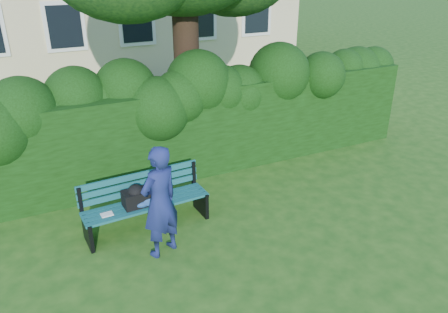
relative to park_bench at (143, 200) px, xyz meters
name	(u,v)px	position (x,y,z in m)	size (l,w,h in m)	color
ground	(240,221)	(1.48, -0.52, -0.51)	(80.00, 80.00, 0.00)	#1E4E14
hedge	(189,129)	(1.48, 1.68, 0.39)	(10.00, 1.00, 1.80)	black
park_bench	(143,200)	(0.00, 0.00, 0.00)	(2.05, 0.67, 0.89)	#0F454B
man_reading	(160,202)	(0.05, -0.76, 0.36)	(0.63, 0.41, 1.73)	navy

